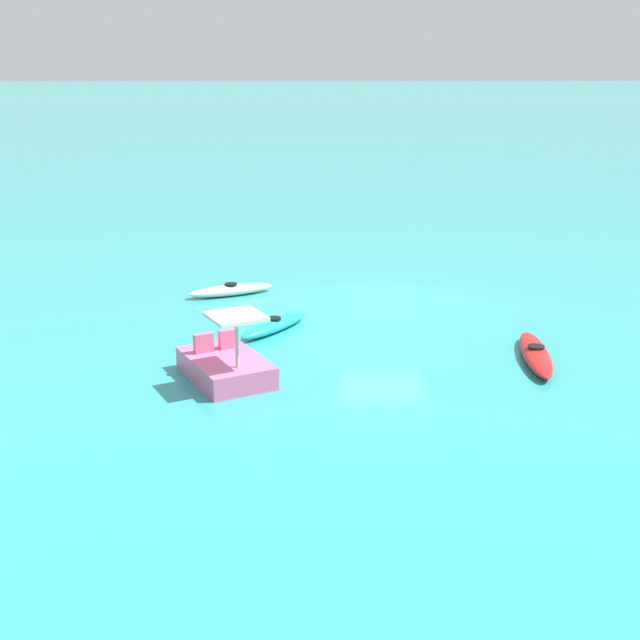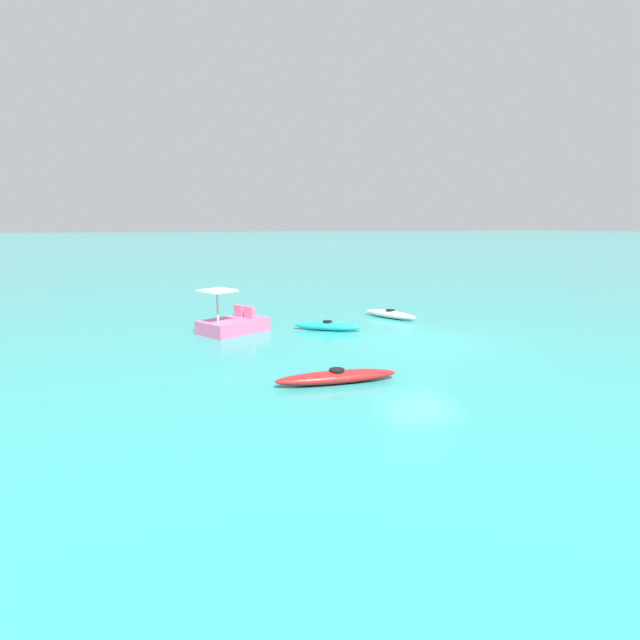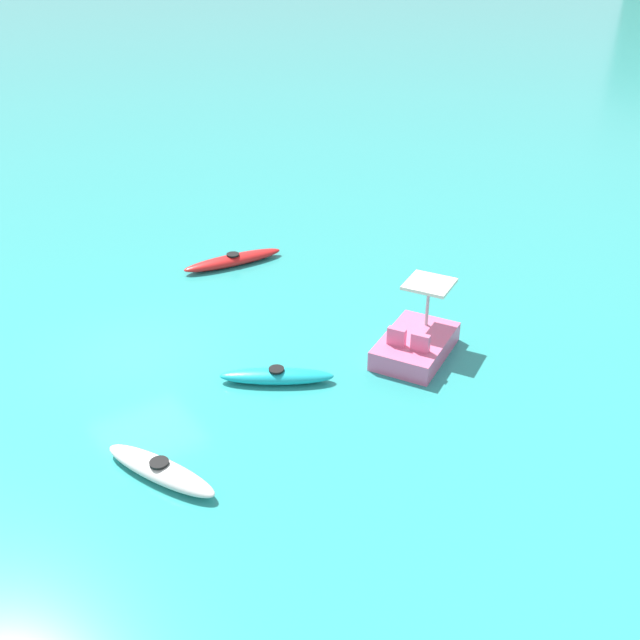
{
  "view_description": "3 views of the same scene",
  "coord_description": "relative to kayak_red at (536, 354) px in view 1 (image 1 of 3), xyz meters",
  "views": [
    {
      "loc": [
        2.2,
        23.09,
        6.78
      ],
      "look_at": [
        1.86,
        1.98,
        0.24
      ],
      "focal_mm": 46.82,
      "sensor_mm": 36.0,
      "label": 1
    },
    {
      "loc": [
        -14.81,
        9.67,
        3.97
      ],
      "look_at": [
        3.29,
        2.38,
        0.38
      ],
      "focal_mm": 29.02,
      "sensor_mm": 36.0,
      "label": 2
    },
    {
      "loc": [
        14.84,
        -4.96,
        9.33
      ],
      "look_at": [
        2.38,
        3.89,
        0.78
      ],
      "focal_mm": 39.95,
      "sensor_mm": 36.0,
      "label": 3
    }
  ],
  "objects": [
    {
      "name": "ground_plane",
      "position": [
        3.22,
        -4.54,
        -0.16
      ],
      "size": [
        600.0,
        600.0,
        0.0
      ],
      "primitive_type": "plane",
      "color": "teal"
    },
    {
      "name": "kayak_red",
      "position": [
        0.0,
        0.0,
        0.0
      ],
      "size": [
        0.96,
        3.26,
        0.37
      ],
      "color": "red",
      "rests_on": "ground_plane"
    },
    {
      "name": "kayak_white",
      "position": [
        7.73,
        -5.93,
        0.0
      ],
      "size": [
        2.68,
        1.57,
        0.37
      ],
      "color": "white",
      "rests_on": "ground_plane"
    },
    {
      "name": "kayak_cyan",
      "position": [
        6.28,
        -2.37,
        0.0
      ],
      "size": [
        2.0,
        2.48,
        0.37
      ],
      "color": "#19B7C6",
      "rests_on": "ground_plane"
    },
    {
      "name": "pedal_boat_pink",
      "position": [
        7.23,
        1.07,
        0.17
      ],
      "size": [
        2.43,
        2.82,
        1.68
      ],
      "color": "pink",
      "rests_on": "ground_plane"
    }
  ]
}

